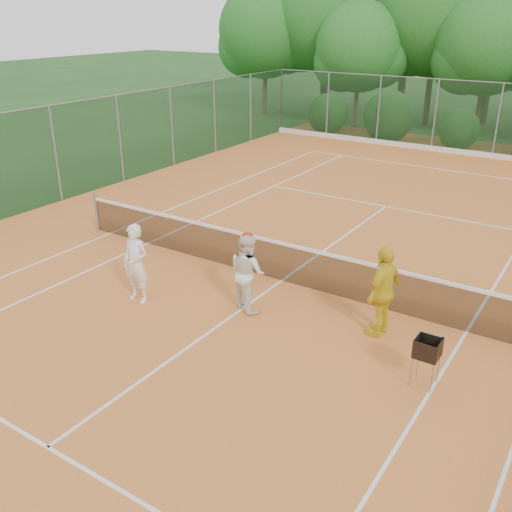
{
  "coord_description": "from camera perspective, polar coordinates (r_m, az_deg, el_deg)",
  "views": [
    {
      "loc": [
        5.9,
        -10.05,
        5.67
      ],
      "look_at": [
        0.1,
        -1.2,
        1.1
      ],
      "focal_mm": 40.0,
      "sensor_mm": 36.0,
      "label": 1
    }
  ],
  "objects": [
    {
      "name": "ground",
      "position": [
        12.96,
        2.53,
        -2.61
      ],
      "size": [
        120.0,
        120.0,
        0.0
      ],
      "primitive_type": "plane",
      "color": "#1E4418",
      "rests_on": "ground"
    },
    {
      "name": "clay_court",
      "position": [
        12.95,
        2.53,
        -2.57
      ],
      "size": [
        18.0,
        36.0,
        0.02
      ],
      "primitive_type": "cube",
      "color": "orange",
      "rests_on": "ground"
    },
    {
      "name": "tennis_net",
      "position": [
        12.73,
        2.57,
        -0.45
      ],
      "size": [
        11.97,
        0.1,
        1.1
      ],
      "color": "gray",
      "rests_on": "clay_court"
    },
    {
      "name": "player_white",
      "position": [
        12.02,
        -11.91,
        -0.75
      ],
      "size": [
        0.62,
        0.42,
        1.68
      ],
      "primitive_type": "imported",
      "rotation": [
        0.0,
        0.0,
        0.02
      ],
      "color": "white",
      "rests_on": "clay_court"
    },
    {
      "name": "player_center_grp",
      "position": [
        11.45,
        -0.86,
        -1.56
      ],
      "size": [
        0.98,
        0.89,
        1.67
      ],
      "color": "white",
      "rests_on": "clay_court"
    },
    {
      "name": "player_yellow",
      "position": [
        10.77,
        12.6,
        -3.47
      ],
      "size": [
        0.56,
        1.09,
        1.78
      ],
      "primitive_type": "imported",
      "rotation": [
        0.0,
        0.0,
        -1.7
      ],
      "color": "yellow",
      "rests_on": "clay_court"
    },
    {
      "name": "ball_hopper",
      "position": [
        9.61,
        16.79,
        -8.87
      ],
      "size": [
        0.38,
        0.38,
        0.86
      ],
      "rotation": [
        0.0,
        0.0,
        0.02
      ],
      "color": "gray",
      "rests_on": "clay_court"
    },
    {
      "name": "stray_ball_a",
      "position": [
        24.84,
        11.85,
        9.8
      ],
      "size": [
        0.07,
        0.07,
        0.07
      ],
      "primitive_type": "sphere",
      "color": "#B8D531",
      "rests_on": "clay_court"
    },
    {
      "name": "stray_ball_c",
      "position": [
        22.53,
        17.22,
        7.88
      ],
      "size": [
        0.07,
        0.07,
        0.07
      ],
      "primitive_type": "sphere",
      "color": "#D4E635",
      "rests_on": "clay_court"
    },
    {
      "name": "court_markings",
      "position": [
        12.95,
        2.53,
        -2.52
      ],
      "size": [
        11.03,
        23.83,
        0.01
      ],
      "color": "white",
      "rests_on": "clay_court"
    },
    {
      "name": "fence_back",
      "position": [
        26.07,
        20.22,
        12.81
      ],
      "size": [
        18.07,
        0.07,
        3.0
      ],
      "color": "#19381E",
      "rests_on": "clay_court"
    }
  ]
}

